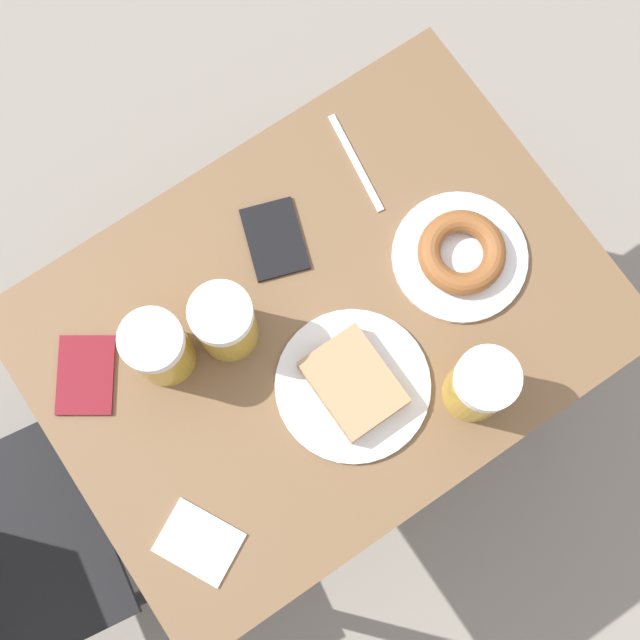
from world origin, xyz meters
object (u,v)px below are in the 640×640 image
(fork, at_px, (356,163))
(passport_near_edge, at_px, (86,375))
(beer_mug_left, at_px, (225,323))
(napkin_folded, at_px, (199,542))
(plate_with_cake, at_px, (353,384))
(beer_mug_center, at_px, (159,348))
(passport_far_edge, at_px, (275,239))
(beer_mug_right, at_px, (480,385))
(plate_with_donut, at_px, (461,254))

(fork, height_order, passport_near_edge, passport_near_edge)
(beer_mug_left, height_order, napkin_folded, beer_mug_left)
(plate_with_cake, distance_m, passport_near_edge, 0.42)
(beer_mug_center, distance_m, passport_near_edge, 0.15)
(plate_with_cake, xyz_separation_m, passport_far_edge, (0.27, -0.03, -0.01))
(plate_with_cake, bearing_deg, beer_mug_right, -127.30)
(plate_with_donut, relative_size, fork, 1.18)
(plate_with_donut, xyz_separation_m, passport_near_edge, (0.17, 0.60, -0.02))
(plate_with_cake, xyz_separation_m, passport_near_edge, (0.25, 0.34, -0.01))
(fork, bearing_deg, napkin_folded, 124.32)
(beer_mug_right, distance_m, passport_near_edge, 0.61)
(beer_mug_center, relative_size, passport_far_edge, 1.01)
(plate_with_donut, bearing_deg, plate_with_cake, 106.17)
(fork, bearing_deg, plate_with_cake, 144.64)
(beer_mug_left, xyz_separation_m, passport_near_edge, (0.07, 0.22, -0.07))
(plate_with_cake, relative_size, beer_mug_center, 1.64)
(beer_mug_right, distance_m, passport_far_edge, 0.41)
(plate_with_donut, bearing_deg, passport_far_edge, 50.09)
(beer_mug_center, height_order, napkin_folded, beer_mug_center)
(beer_mug_right, height_order, napkin_folded, beer_mug_right)
(plate_with_cake, bearing_deg, beer_mug_center, 47.08)
(beer_mug_left, xyz_separation_m, beer_mug_center, (0.02, 0.10, 0.00))
(beer_mug_center, relative_size, beer_mug_right, 1.00)
(beer_mug_right, bearing_deg, napkin_folded, 84.33)
(plate_with_donut, height_order, fork, plate_with_donut)
(beer_mug_right, bearing_deg, passport_far_edge, 17.02)
(napkin_folded, bearing_deg, fork, -55.68)
(plate_with_cake, height_order, passport_far_edge, plate_with_cake)
(plate_with_donut, distance_m, beer_mug_left, 0.39)
(beer_mug_left, relative_size, fork, 0.80)
(fork, bearing_deg, beer_mug_left, 110.84)
(plate_with_cake, xyz_separation_m, beer_mug_left, (0.18, 0.11, 0.06))
(beer_mug_center, bearing_deg, beer_mug_right, -130.75)
(napkin_folded, height_order, passport_far_edge, passport_far_edge)
(passport_near_edge, bearing_deg, beer_mug_right, -126.69)
(napkin_folded, bearing_deg, beer_mug_left, -41.00)
(beer_mug_right, relative_size, napkin_folded, 1.04)
(plate_with_donut, bearing_deg, fork, 11.28)
(plate_with_cake, distance_m, fork, 0.37)
(plate_with_donut, height_order, beer_mug_left, beer_mug_left)
(passport_near_edge, bearing_deg, beer_mug_left, -107.23)
(fork, distance_m, passport_near_edge, 0.56)
(beer_mug_left, distance_m, beer_mug_center, 0.11)
(napkin_folded, height_order, fork, same)
(plate_with_cake, height_order, beer_mug_center, beer_mug_center)
(plate_with_donut, bearing_deg, beer_mug_left, 74.61)
(plate_with_cake, relative_size, plate_with_donut, 1.11)
(plate_with_cake, bearing_deg, napkin_folded, 101.39)
(beer_mug_left, bearing_deg, beer_mug_center, 77.80)
(beer_mug_right, xyz_separation_m, fork, (0.42, -0.07, -0.07))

